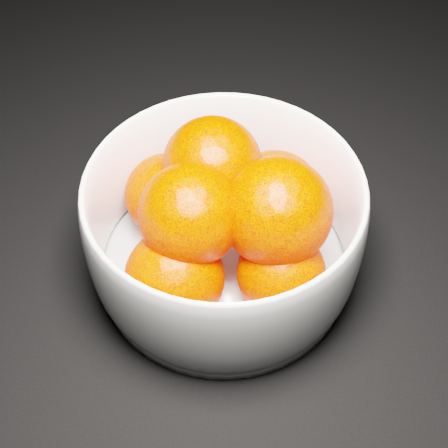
% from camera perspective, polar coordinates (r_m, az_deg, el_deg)
% --- Properties ---
extents(bowl, '(0.22, 0.22, 0.11)m').
position_cam_1_polar(bowl, '(0.49, 0.00, -0.40)').
color(bowl, white).
rests_on(bowl, ground).
extents(orange_pile, '(0.18, 0.18, 0.12)m').
position_cam_1_polar(orange_pile, '(0.48, 0.30, 0.79)').
color(orange_pile, '#FF2B00').
rests_on(orange_pile, bowl).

